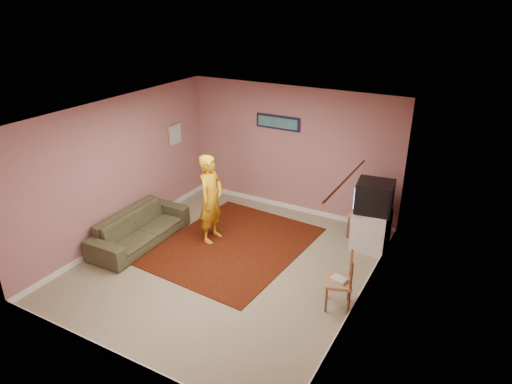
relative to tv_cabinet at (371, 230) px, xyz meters
The scene contains 26 objects.
ground 2.61m from the tv_cabinet, 138.95° to the right, with size 5.00×5.00×0.00m, color gray.
wall_back 2.30m from the tv_cabinet, 157.65° to the left, with size 4.50×0.02×2.60m, color #A86F6E.
wall_front 4.72m from the tv_cabinet, 114.91° to the right, with size 4.50×0.02×2.60m, color #A86F6E.
wall_left 4.62m from the tv_cabinet, 157.99° to the right, with size 0.02×5.00×2.60m, color #A86F6E.
wall_right 1.96m from the tv_cabinet, 79.98° to the right, with size 0.02×5.00×2.60m, color #A86F6E.
ceiling 3.41m from the tv_cabinet, 138.95° to the right, with size 4.50×5.00×0.02m, color white.
baseboard_back 2.13m from the tv_cabinet, 157.90° to the left, with size 4.50×0.02×0.10m, color white.
baseboard_front 4.63m from the tv_cabinet, 114.97° to the right, with size 4.50×0.02×0.10m, color white.
baseboard_left 4.53m from the tv_cabinet, 157.94° to the right, with size 0.02×5.00×0.10m, color white.
baseboard_right 1.75m from the tv_cabinet, 80.31° to the right, with size 0.02×5.00×0.10m, color white.
window 2.83m from the tv_cabinet, 83.54° to the right, with size 0.01×1.10×1.50m, color black.
curtain_sheer 2.90m from the tv_cabinet, 84.18° to the right, with size 0.01×0.75×2.10m, color white.
curtain_floral 2.24m from the tv_cabinet, 82.63° to the right, with size 0.01×0.35×2.10m, color beige.
curtain_rod 3.25m from the tv_cabinet, 84.50° to the right, with size 0.02×0.02×1.40m, color brown.
picture_back 2.80m from the tv_cabinet, 161.15° to the left, with size 0.95×0.04×0.28m.
picture_left 4.33m from the tv_cabinet, behind, with size 0.04×0.38×0.42m.
area_rug 2.48m from the tv_cabinet, 153.52° to the right, with size 2.35×2.94×0.02m, color black.
tv_cabinet is the anchor object (origin of this frame).
crt_tv 0.64m from the tv_cabinet, behind, with size 0.69×0.63×0.53m.
chair_a 0.45m from the tv_cabinet, 128.22° to the left, with size 0.51×0.50×0.52m.
dvd_player 0.42m from the tv_cabinet, 128.22° to the left, with size 0.31×0.22×0.05m, color #A2A2A7.
blue_throw 0.69m from the tv_cabinet, 116.21° to the left, with size 0.38×0.05×0.40m, color #92B1F0.
chair_b 1.85m from the tv_cabinet, 88.45° to the right, with size 0.48×0.49×0.47m.
game_console 1.85m from the tv_cabinet, 88.45° to the right, with size 0.22×0.16×0.04m, color silver.
sofa 4.16m from the tv_cabinet, 154.27° to the right, with size 2.01×0.79×0.59m, color #4A452D.
person 2.90m from the tv_cabinet, 157.84° to the right, with size 0.60×0.40×1.66m, color gold.
Camera 1 is at (3.59, -5.51, 4.25)m, focal length 32.00 mm.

